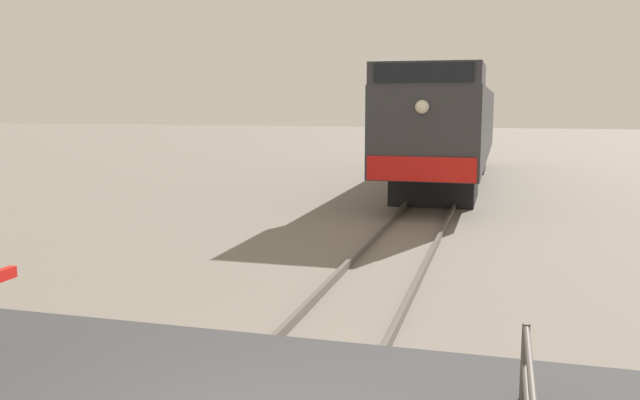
# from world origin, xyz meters

# --- Properties ---
(locomotive) EXTENTS (2.99, 18.03, 4.17)m
(locomotive) POSITION_xyz_m (0.00, 21.07, 2.17)
(locomotive) COLOR black
(locomotive) RESTS_ON ground_plane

